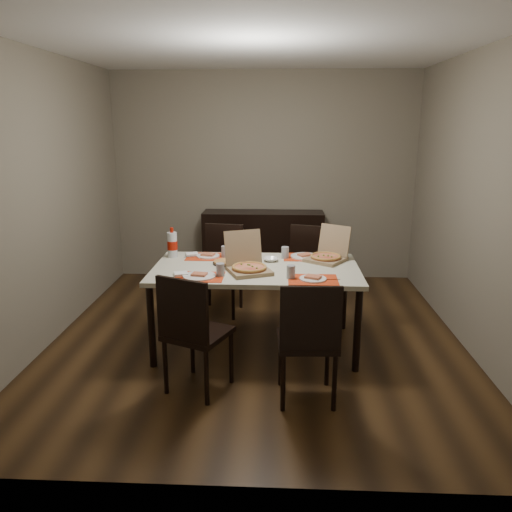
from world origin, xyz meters
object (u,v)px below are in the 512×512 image
(dip_bowl, at_px, (271,259))
(soda_bottle, at_px, (172,245))
(dining_table, at_px, (256,274))
(chair_far_right, at_px, (307,267))
(sideboard, at_px, (263,247))
(pizza_box_center, at_px, (248,266))
(chair_near_left, at_px, (192,329))
(chair_far_left, at_px, (222,265))
(chair_near_right, at_px, (308,337))

(dip_bowl, height_order, soda_bottle, soda_bottle)
(dining_table, bearing_deg, chair_far_right, 60.02)
(sideboard, bearing_deg, dining_table, -89.94)
(chair_far_right, relative_size, pizza_box_center, 2.01)
(chair_near_left, xyz_separation_m, soda_bottle, (-0.37, 1.14, 0.36))
(chair_far_left, bearing_deg, chair_near_left, -90.73)
(pizza_box_center, height_order, soda_bottle, pizza_box_center)
(sideboard, distance_m, chair_near_right, 2.91)
(chair_near_right, bearing_deg, chair_far_right, 87.54)
(dip_bowl, bearing_deg, chair_far_left, 127.70)
(sideboard, xyz_separation_m, pizza_box_center, (-0.06, -2.09, 0.35))
(chair_near_right, relative_size, dip_bowl, 6.98)
(chair_far_left, relative_size, dip_bowl, 6.98)
(pizza_box_center, bearing_deg, sideboard, 88.40)
(chair_far_left, distance_m, soda_bottle, 0.79)
(sideboard, bearing_deg, chair_far_right, -65.63)
(soda_bottle, bearing_deg, pizza_box_center, -31.00)
(chair_near_left, bearing_deg, chair_far_left, 89.27)
(sideboard, relative_size, dining_table, 0.83)
(chair_near_left, relative_size, dip_bowl, 6.98)
(chair_near_right, height_order, chair_far_left, same)
(dining_table, bearing_deg, chair_far_left, 114.58)
(chair_near_left, height_order, chair_far_right, same)
(dining_table, xyz_separation_m, chair_near_left, (-0.43, -0.84, -0.17))
(sideboard, distance_m, chair_far_right, 1.20)
(sideboard, bearing_deg, soda_bottle, -115.92)
(chair_near_right, height_order, soda_bottle, soda_bottle)
(chair_near_right, bearing_deg, dining_table, 113.84)
(dining_table, bearing_deg, chair_near_left, -117.11)
(dining_table, relative_size, chair_far_right, 1.94)
(dining_table, distance_m, chair_near_left, 0.95)
(dining_table, height_order, pizza_box_center, pizza_box_center)
(sideboard, distance_m, dip_bowl, 1.78)
(dining_table, distance_m, soda_bottle, 0.87)
(chair_far_right, height_order, soda_bottle, soda_bottle)
(chair_near_left, distance_m, chair_far_right, 1.92)
(sideboard, xyz_separation_m, dip_bowl, (0.13, -1.74, 0.32))
(chair_far_right, bearing_deg, pizza_box_center, -118.99)
(chair_near_right, bearing_deg, soda_bottle, 134.45)
(chair_far_left, relative_size, soda_bottle, 3.28)
(chair_far_right, bearing_deg, chair_near_left, -118.58)
(dip_bowl, relative_size, soda_bottle, 0.47)
(dip_bowl, xyz_separation_m, soda_bottle, (-0.93, 0.10, 0.10))
(chair_near_left, xyz_separation_m, chair_far_right, (0.92, 1.69, 0.00))
(chair_far_right, distance_m, soda_bottle, 1.45)
(dip_bowl, distance_m, soda_bottle, 0.94)
(chair_near_right, bearing_deg, chair_near_left, 172.99)
(soda_bottle, bearing_deg, chair_near_left, -71.81)
(chair_far_left, xyz_separation_m, chair_far_right, (0.90, -0.03, 0.00))
(chair_near_right, xyz_separation_m, chair_far_left, (-0.82, 1.83, 0.00))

